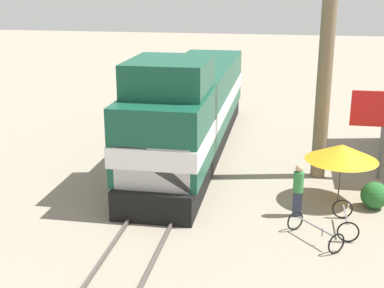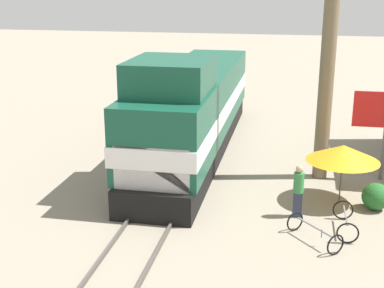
# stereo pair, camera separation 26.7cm
# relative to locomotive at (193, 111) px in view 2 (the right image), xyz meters

# --- Properties ---
(ground_plane) EXTENTS (120.00, 120.00, 0.00)m
(ground_plane) POSITION_rel_locomotive_xyz_m (0.00, -4.54, -2.03)
(ground_plane) COLOR gray
(rail_near) EXTENTS (0.08, 37.66, 0.15)m
(rail_near) POSITION_rel_locomotive_xyz_m (-0.72, -4.54, -1.95)
(rail_near) COLOR #4C4742
(rail_near) RESTS_ON ground_plane
(rail_far) EXTENTS (0.08, 37.66, 0.15)m
(rail_far) POSITION_rel_locomotive_xyz_m (0.72, -4.54, -1.95)
(rail_far) COLOR #4C4742
(rail_far) RESTS_ON ground_plane
(locomotive) EXTENTS (3.01, 15.58, 4.90)m
(locomotive) POSITION_rel_locomotive_xyz_m (0.00, 0.00, 0.00)
(locomotive) COLOR black
(locomotive) RESTS_ON ground_plane
(utility_pole) EXTENTS (1.80, 0.56, 9.97)m
(utility_pole) POSITION_rel_locomotive_xyz_m (5.50, -1.74, 2.99)
(utility_pole) COLOR #726047
(utility_pole) RESTS_ON ground_plane
(vendor_umbrella) EXTENTS (2.54, 2.54, 2.10)m
(vendor_umbrella) POSITION_rel_locomotive_xyz_m (6.12, -4.16, -0.22)
(vendor_umbrella) COLOR #4C4C4C
(vendor_umbrella) RESTS_ON ground_plane
(shrub_cluster) EXTENTS (0.94, 0.94, 0.94)m
(shrub_cluster) POSITION_rel_locomotive_xyz_m (7.28, -4.62, -1.56)
(shrub_cluster) COLOR #236028
(shrub_cluster) RESTS_ON ground_plane
(person_bystander) EXTENTS (0.34, 0.34, 1.81)m
(person_bystander) POSITION_rel_locomotive_xyz_m (4.66, -5.74, -1.04)
(person_bystander) COLOR #2D3347
(person_bystander) RESTS_ON ground_plane
(bicycle) EXTENTS (0.69, 1.76, 0.67)m
(bicycle) POSITION_rel_locomotive_xyz_m (6.14, -6.53, -1.68)
(bicycle) COLOR black
(bicycle) RESTS_ON ground_plane
(bicycle_spare) EXTENTS (1.67, 1.79, 0.64)m
(bicycle_spare) POSITION_rel_locomotive_xyz_m (5.17, -7.50, -1.70)
(bicycle_spare) COLOR black
(bicycle_spare) RESTS_ON ground_plane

